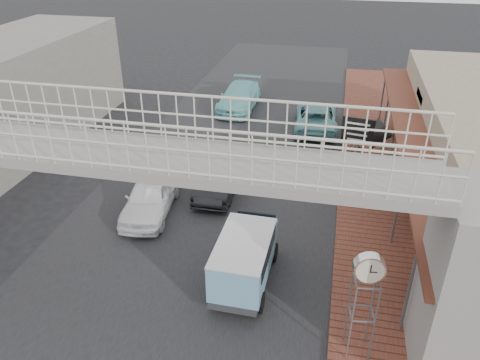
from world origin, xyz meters
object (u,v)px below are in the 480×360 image
at_px(angkot_curb, 316,117).
at_px(motorcycle_near, 353,170).
at_px(street_clock, 368,273).
at_px(white_hatchback, 150,196).
at_px(angkot_van, 245,254).
at_px(dark_sedan, 220,175).
at_px(angkot_far, 239,97).
at_px(motorcycle_far, 348,147).
at_px(arrow_sign, 381,135).

xyz_separation_m(angkot_curb, motorcycle_near, (1.97, -5.65, -0.10)).
bearing_deg(motorcycle_near, street_clock, -157.04).
bearing_deg(angkot_curb, motorcycle_near, 105.00).
distance_m(white_hatchback, angkot_van, 5.42).
distance_m(dark_sedan, angkot_curb, 8.28).
height_order(angkot_far, motorcycle_far, angkot_far).
xyz_separation_m(angkot_van, motorcycle_near, (3.19, 7.30, -0.51)).
height_order(white_hatchback, angkot_curb, white_hatchback).
relative_size(white_hatchback, dark_sedan, 0.98).
relative_size(white_hatchback, street_clock, 1.31).
relative_size(angkot_far, angkot_van, 1.42).
height_order(motorcycle_far, street_clock, street_clock).
bearing_deg(motorcycle_far, dark_sedan, 142.24).
distance_m(white_hatchback, motorcycle_near, 8.59).
distance_m(motorcycle_near, arrow_sign, 2.74).
bearing_deg(angkot_far, white_hatchback, -93.72).
xyz_separation_m(angkot_far, angkot_van, (3.50, -15.10, 0.36)).
distance_m(dark_sedan, motorcycle_far, 6.65).
bearing_deg(arrow_sign, dark_sedan, -164.58).
bearing_deg(white_hatchback, motorcycle_near, 22.22).
xyz_separation_m(white_hatchback, angkot_curb, (5.58, 9.74, -0.02)).
distance_m(motorcycle_far, street_clock, 11.88).
height_order(angkot_curb, arrow_sign, arrow_sign).
distance_m(angkot_far, angkot_van, 15.50).
relative_size(street_clock, arrow_sign, 0.92).
bearing_deg(white_hatchback, arrow_sign, 12.03).
relative_size(dark_sedan, street_clock, 1.33).
distance_m(angkot_van, arrow_sign, 7.39).
bearing_deg(dark_sedan, angkot_van, -69.16).
distance_m(white_hatchback, angkot_far, 11.92).
relative_size(motorcycle_far, arrow_sign, 0.45).
height_order(angkot_curb, motorcycle_near, angkot_curb).
xyz_separation_m(motorcycle_near, arrow_sign, (0.80, -1.34, 2.26)).
height_order(white_hatchback, dark_sedan, white_hatchback).
relative_size(angkot_curb, motorcycle_far, 3.18).
bearing_deg(angkot_van, street_clock, -30.68).
xyz_separation_m(dark_sedan, angkot_curb, (3.38, 7.55, -0.01)).
xyz_separation_m(white_hatchback, angkot_van, (4.36, -3.20, 0.38)).
distance_m(dark_sedan, street_clock, 9.50).
distance_m(angkot_curb, street_clock, 15.30).
bearing_deg(angkot_van, arrow_sign, 57.00).
bearing_deg(motorcycle_far, street_clock, -165.21).
height_order(angkot_far, street_clock, street_clock).
bearing_deg(arrow_sign, angkot_far, 139.53).
relative_size(dark_sedan, angkot_curb, 0.86).
bearing_deg(arrow_sign, angkot_van, -113.67).
bearing_deg(angkot_far, arrow_sign, -50.23).
xyz_separation_m(white_hatchback, arrow_sign, (8.35, 2.76, 2.13)).
xyz_separation_m(dark_sedan, motorcycle_near, (5.35, 1.90, -0.12)).
xyz_separation_m(angkot_curb, motorcycle_far, (1.75, -3.33, -0.11)).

